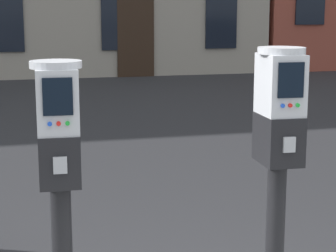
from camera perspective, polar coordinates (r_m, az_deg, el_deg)
parking_meter_near_kerb at (r=2.63m, az=-10.15°, el=-3.98°), size 0.22×0.26×1.48m
parking_meter_twin_adjacent at (r=2.87m, az=10.29°, el=-2.16°), size 0.22×0.26×1.52m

